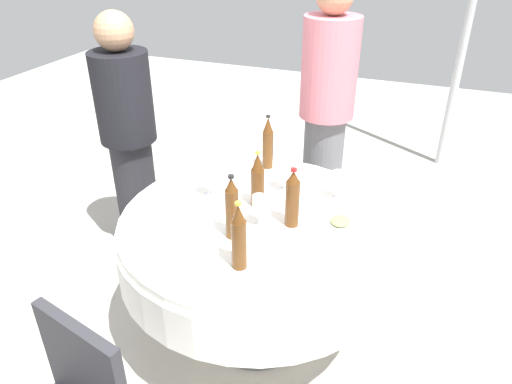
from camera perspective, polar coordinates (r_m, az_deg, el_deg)
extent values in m
plane|color=#B7B2A8|center=(2.79, 0.00, -15.95)|extent=(10.00, 10.00, 0.00)
cylinder|color=white|center=(2.32, 0.00, -3.47)|extent=(1.31, 1.31, 0.04)
cylinder|color=white|center=(2.40, 0.00, -6.06)|extent=(1.34, 1.34, 0.22)
cylinder|color=slate|center=(2.62, 0.00, -12.28)|extent=(0.14, 0.14, 0.48)
cylinder|color=slate|center=(2.77, 0.00, -15.73)|extent=(0.56, 0.56, 0.03)
cylinder|color=#593314|center=(2.37, 0.20, 0.52)|extent=(0.07, 0.07, 0.20)
cone|color=#593314|center=(2.30, 0.20, 3.58)|extent=(0.06, 0.06, 0.08)
cylinder|color=gold|center=(2.28, 0.20, 4.67)|extent=(0.02, 0.02, 0.01)
cylinder|color=#593314|center=(2.21, 4.31, -1.39)|extent=(0.07, 0.07, 0.23)
cone|color=#593314|center=(2.14, 4.45, 1.84)|extent=(0.06, 0.06, 0.06)
cylinder|color=red|center=(2.13, 4.48, 2.64)|extent=(0.03, 0.03, 0.01)
cylinder|color=#593314|center=(2.12, -2.84, -2.60)|extent=(0.06, 0.06, 0.24)
cone|color=#593314|center=(2.05, -2.95, 0.94)|extent=(0.05, 0.05, 0.06)
cylinder|color=black|center=(2.03, -2.97, 1.84)|extent=(0.03, 0.03, 0.01)
cylinder|color=#593314|center=(2.73, 1.40, 5.02)|extent=(0.06, 0.06, 0.22)
cone|color=#593314|center=(2.67, 1.44, 7.97)|extent=(0.05, 0.05, 0.08)
cylinder|color=black|center=(2.66, 1.45, 8.92)|extent=(0.02, 0.02, 0.01)
cylinder|color=#593314|center=(1.95, -2.01, -6.22)|extent=(0.06, 0.06, 0.22)
cone|color=#593314|center=(1.86, -2.09, -2.52)|extent=(0.06, 0.06, 0.08)
cylinder|color=gold|center=(1.84, -2.12, -1.37)|extent=(0.03, 0.03, 0.01)
cylinder|color=white|center=(2.50, 9.50, -0.74)|extent=(0.06, 0.06, 0.00)
cylinder|color=white|center=(2.48, 9.57, 0.03)|extent=(0.01, 0.01, 0.07)
cylinder|color=white|center=(2.44, 9.72, 1.57)|extent=(0.06, 0.06, 0.08)
cylinder|color=maroon|center=(2.45, 9.67, 1.12)|extent=(0.05, 0.05, 0.03)
cylinder|color=white|center=(2.26, 0.37, -3.90)|extent=(0.06, 0.06, 0.00)
cylinder|color=white|center=(2.23, 0.37, -2.96)|extent=(0.01, 0.01, 0.08)
cylinder|color=white|center=(2.19, 0.38, -1.26)|extent=(0.06, 0.06, 0.07)
cylinder|color=gold|center=(2.20, 0.38, -1.70)|extent=(0.05, 0.05, 0.03)
cylinder|color=white|center=(2.51, -5.60, -0.31)|extent=(0.06, 0.06, 0.00)
cylinder|color=white|center=(2.49, -5.64, 0.47)|extent=(0.01, 0.01, 0.07)
cylinder|color=white|center=(2.45, -5.73, 2.03)|extent=(0.07, 0.07, 0.08)
cylinder|color=maroon|center=(2.46, -5.70, 1.58)|extent=(0.06, 0.06, 0.03)
cylinder|color=white|center=(2.55, 3.29, 0.29)|extent=(0.06, 0.06, 0.00)
cylinder|color=white|center=(2.53, 3.32, 1.10)|extent=(0.01, 0.01, 0.08)
cylinder|color=white|center=(2.49, 3.37, 2.61)|extent=(0.08, 0.08, 0.07)
cylinder|color=white|center=(2.68, -4.37, 1.97)|extent=(0.23, 0.23, 0.02)
cylinder|color=white|center=(2.29, 9.92, -3.77)|extent=(0.23, 0.23, 0.02)
ellipsoid|color=#8C9E59|center=(2.28, 9.96, -3.39)|extent=(0.10, 0.09, 0.02)
cylinder|color=white|center=(2.27, -12.17, -4.29)|extent=(0.20, 0.20, 0.02)
cylinder|color=white|center=(2.07, 5.76, -7.41)|extent=(0.22, 0.22, 0.02)
cube|color=silver|center=(2.66, 5.55, 1.55)|extent=(0.18, 0.03, 0.00)
cylinder|color=slate|center=(3.29, 7.70, 1.56)|extent=(0.26, 0.26, 0.91)
cylinder|color=#D8727F|center=(3.01, 8.68, 14.28)|extent=(0.34, 0.34, 0.60)
cylinder|color=#26262B|center=(3.26, -13.86, -0.41)|extent=(0.26, 0.26, 0.80)
cylinder|color=black|center=(2.99, -15.41, 10.73)|extent=(0.34, 0.34, 0.53)
sphere|color=tan|center=(2.90, -16.45, 17.79)|extent=(0.22, 0.22, 0.22)
cube|color=#2D2D33|center=(1.84, -19.59, -19.18)|extent=(0.14, 0.40, 0.42)
cylinder|color=#B2B5B7|center=(4.43, 24.00, 19.00)|extent=(0.07, 0.07, 2.69)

